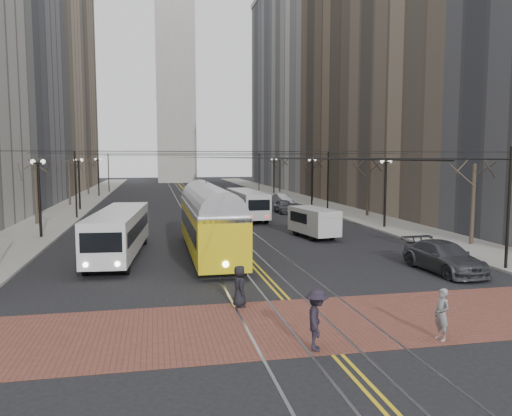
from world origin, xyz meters
name	(u,v)px	position (x,y,z in m)	size (l,w,h in m)	color
ground	(281,294)	(0.00, 0.00, 0.00)	(260.00, 260.00, 0.00)	black
sidewalk_left	(77,204)	(-15.00, 45.00, 0.07)	(5.00, 140.00, 0.15)	gray
sidewalk_right	(305,200)	(15.00, 45.00, 0.07)	(5.00, 140.00, 0.15)	gray
crosswalk_band	(308,323)	(0.00, -4.00, 0.01)	(25.00, 6.00, 0.01)	brown
streetcar_rails	(196,203)	(0.00, 45.00, 0.00)	(4.80, 130.00, 0.02)	gray
centre_lines	(196,203)	(0.00, 45.00, 0.01)	(0.42, 130.00, 0.01)	gold
building_left_midfar	(8,29)	(-27.50, 66.00, 26.00)	(20.00, 20.00, 52.00)	gray
building_left_far	(49,86)	(-25.50, 86.00, 20.00)	(16.00, 20.00, 40.00)	brown
building_right_mid	(376,79)	(25.50, 46.00, 17.00)	(16.00, 20.00, 34.00)	brown
building_right_midfar	(339,45)	(27.50, 66.00, 26.00)	(20.00, 20.00, 52.00)	#AAA8A0
building_right_far	(297,93)	(25.50, 86.00, 20.00)	(16.00, 20.00, 40.00)	slate
clock_tower	(174,30)	(0.00, 102.00, 35.96)	(12.00, 12.00, 66.00)	#B2AFA5
lamp_posts	(210,190)	(0.00, 28.75, 2.80)	(27.60, 57.20, 5.60)	black
street_trees	(203,186)	(0.00, 35.25, 2.80)	(31.68, 53.28, 5.60)	#382D23
trolley_wires	(204,177)	(0.00, 34.83, 3.77)	(25.96, 120.00, 6.60)	black
transit_bus	(119,234)	(-7.53, 9.67, 1.42)	(2.37, 11.36, 2.84)	silver
streetcar	(209,228)	(-2.12, 9.61, 1.68)	(2.64, 14.22, 3.35)	gold
rear_bus	(247,205)	(3.46, 26.95, 1.37)	(2.28, 10.50, 2.74)	#B8B8B8
cargo_van	(314,223)	(6.25, 14.48, 1.11)	(1.93, 5.02, 2.22)	#B8B8B8
sedan_grey	(284,206)	(8.37, 31.20, 0.72)	(1.71, 4.25, 1.45)	#3D3F45
sedan_silver	(283,199)	(10.50, 40.09, 0.71)	(1.49, 4.28, 1.41)	#929499
sedan_parked	(444,257)	(9.50, 2.42, 0.79)	(2.22, 5.46, 1.58)	#383A3F
pedestrian_a	(239,286)	(-2.11, -1.50, 0.85)	(0.82, 0.53, 1.68)	black
pedestrian_b	(442,314)	(3.82, -6.50, 0.88)	(0.63, 0.41, 1.73)	gray
pedestrian_d	(317,320)	(-0.50, -6.50, 0.99)	(1.26, 0.72, 1.95)	black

